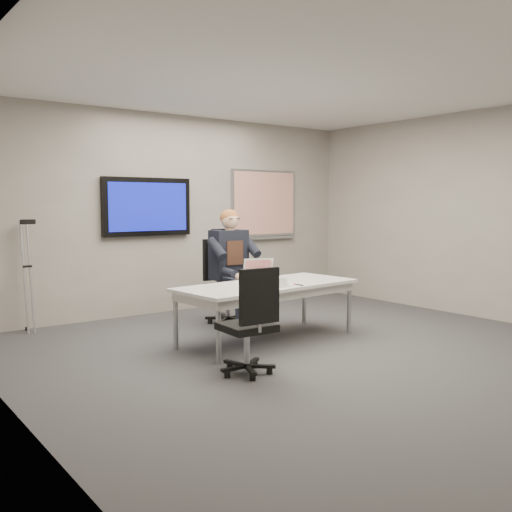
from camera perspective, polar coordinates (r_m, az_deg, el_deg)
floor at (r=6.04m, az=6.51°, el=-9.58°), size 6.00×6.00×0.02m
ceiling at (r=5.97m, az=6.80°, el=17.35°), size 6.00×6.00×0.02m
wall_back at (r=8.28m, az=-7.85°, el=4.22°), size 6.00×0.02×2.80m
wall_left at (r=4.36m, az=-23.31°, el=2.92°), size 0.02×6.00×2.80m
wall_right at (r=8.20m, az=22.05°, el=3.87°), size 0.02×6.00×2.80m
conference_table at (r=6.40m, az=1.16°, el=-3.43°), size 2.18×1.05×0.65m
tv_display at (r=8.00m, az=-10.81°, el=4.85°), size 1.30×0.09×0.80m
whiteboard at (r=9.11m, az=0.82°, el=5.18°), size 1.25×0.08×1.10m
office_chair_far at (r=7.38m, az=-3.06°, el=-4.14°), size 0.53×0.53×1.09m
office_chair_near at (r=5.18m, az=-0.68°, el=-8.54°), size 0.50×0.50×0.99m
seated_person at (r=7.12m, az=-1.87°, el=-2.41°), size 0.46×0.78×1.47m
crutch at (r=7.35m, az=-21.89°, el=-1.75°), size 0.35×0.51×1.42m
laptop at (r=6.65m, az=0.69°, el=-1.91°), size 0.42×0.44×0.25m
name_tent at (r=6.08m, az=2.19°, el=-2.72°), size 0.25×0.10×0.10m
pen at (r=6.28m, az=4.28°, el=-2.88°), size 0.01×0.15×0.01m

